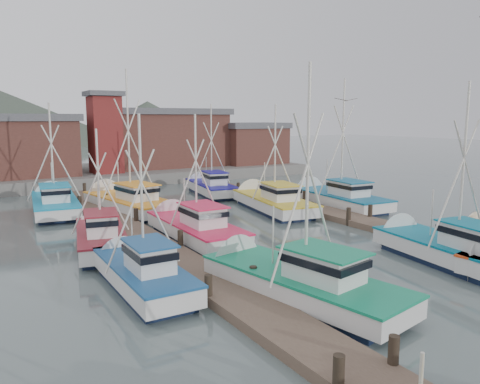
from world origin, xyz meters
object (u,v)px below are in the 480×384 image
boat_12 (126,202)px  lookout_tower (105,132)px  boat_4 (291,280)px  boat_8 (192,227)px

boat_12 → lookout_tower: bearing=70.3°
lookout_tower → boat_4: (-2.80, -35.90, -4.87)m
boat_8 → boat_12: boat_12 is taller
lookout_tower → boat_8: lookout_tower is taller
boat_12 → boat_8: bearing=-95.5°
boat_8 → boat_12: size_ratio=0.79×
boat_4 → boat_8: boat_4 is taller
boat_8 → lookout_tower: bearing=86.0°
lookout_tower → boat_12: bearing=-100.6°
lookout_tower → boat_8: 26.19m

